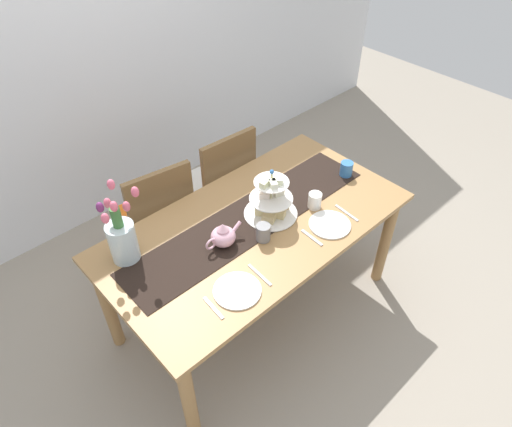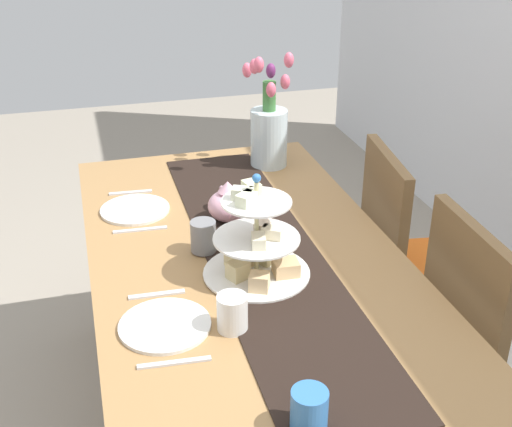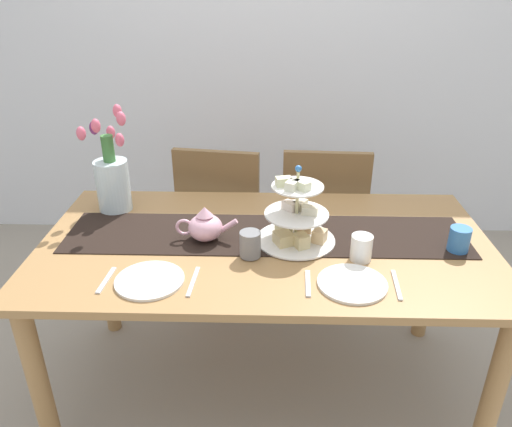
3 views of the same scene
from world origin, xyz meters
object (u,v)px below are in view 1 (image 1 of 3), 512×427
(tulip_vase, at_px, (122,237))
(dinner_plate_right, at_px, (330,225))
(fork_right, at_px, (312,238))
(dining_table, at_px, (256,237))
(knife_left, at_px, (260,275))
(teapot, at_px, (223,236))
(fork_left, at_px, (213,308))
(mug_orange, at_px, (346,169))
(dinner_plate_left, at_px, (237,291))
(chair_left, at_px, (157,215))
(tiered_cake_stand, at_px, (271,202))
(mug_white_text, at_px, (315,201))
(mug_grey, at_px, (263,232))
(chair_right, at_px, (220,181))
(knife_right, at_px, (347,213))

(tulip_vase, bearing_deg, dinner_plate_right, -30.19)
(tulip_vase, bearing_deg, fork_right, -34.55)
(dining_table, bearing_deg, knife_left, -129.88)
(dining_table, xyz_separation_m, teapot, (-0.23, 0.00, 0.16))
(fork_left, xyz_separation_m, mug_orange, (1.23, 0.23, 0.04))
(dinner_plate_left, bearing_deg, chair_left, 81.01)
(tiered_cake_stand, distance_m, mug_white_text, 0.26)
(fork_left, relative_size, mug_grey, 1.58)
(chair_right, bearing_deg, mug_orange, -60.78)
(teapot, relative_size, mug_white_text, 2.51)
(knife_right, xyz_separation_m, mug_grey, (-0.49, 0.17, 0.05))
(teapot, bearing_deg, tulip_vase, 148.14)
(tiered_cake_stand, relative_size, mug_grey, 3.20)
(chair_left, distance_m, knife_left, 1.00)
(mug_grey, bearing_deg, mug_white_text, -1.16)
(teapot, relative_size, mug_grey, 2.51)
(fork_right, bearing_deg, dinner_plate_right, 0.00)
(dining_table, height_order, chair_left, chair_left)
(knife_left, bearing_deg, fork_left, 180.00)
(chair_right, height_order, teapot, chair_right)
(fork_left, bearing_deg, knife_right, 0.00)
(mug_grey, distance_m, mug_orange, 0.76)
(tulip_vase, distance_m, mug_grey, 0.71)
(chair_left, distance_m, fork_left, 1.04)
(chair_right, height_order, fork_right, chair_right)
(knife_right, relative_size, mug_orange, 1.79)
(chair_left, xyz_separation_m, chair_right, (0.52, -0.00, 0.00))
(mug_orange, bearing_deg, dinner_plate_left, -168.14)
(chair_left, bearing_deg, knife_left, -90.45)
(teapot, height_order, fork_right, teapot)
(fork_right, distance_m, mug_white_text, 0.26)
(tiered_cake_stand, relative_size, mug_white_text, 3.20)
(tiered_cake_stand, xyz_separation_m, tulip_vase, (-0.76, 0.26, 0.06))
(dining_table, relative_size, mug_grey, 18.03)
(chair_right, distance_m, dinner_plate_right, 1.00)
(fork_left, height_order, knife_left, same)
(knife_right, xyz_separation_m, mug_white_text, (-0.09, 0.16, 0.04))
(fork_left, xyz_separation_m, mug_white_text, (0.87, 0.16, 0.04))
(chair_left, height_order, dinner_plate_left, chair_left)
(dinner_plate_left, relative_size, mug_white_text, 2.42)
(dinner_plate_right, height_order, mug_grey, mug_grey)
(chair_left, height_order, fork_right, chair_left)
(dining_table, height_order, tiered_cake_stand, tiered_cake_stand)
(fork_left, relative_size, knife_right, 0.88)
(fork_left, bearing_deg, dining_table, 28.31)
(dining_table, xyz_separation_m, dinner_plate_left, (-0.38, -0.28, 0.11))
(mug_white_text, bearing_deg, knife_right, -59.84)
(tiered_cake_stand, bearing_deg, dinner_plate_left, -150.19)
(dining_table, relative_size, mug_white_text, 18.03)
(fork_right, relative_size, mug_white_text, 1.58)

